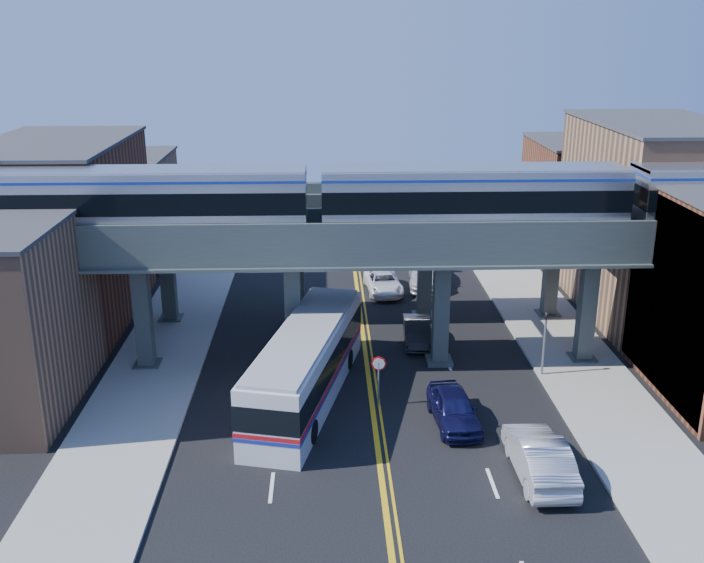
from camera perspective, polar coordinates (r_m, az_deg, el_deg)
The scene contains 19 objects.
ground at distance 36.34m, azimuth 1.77°, elevation -11.18°, with size 120.00×120.00×0.00m, color black.
sidewalk_west at distance 46.15m, azimuth -13.52°, elevation -4.92°, with size 5.00×70.00×0.16m, color gray.
sidewalk_east at distance 47.25m, azimuth 15.06°, elevation -4.50°, with size 5.00×70.00×0.16m, color gray.
building_west_b at distance 51.77m, azimuth -20.33°, elevation 3.31°, with size 8.00×14.00×11.00m, color brown.
building_west_c at distance 64.23m, azimuth -16.73°, elevation 5.04°, with size 8.00×10.00×8.00m, color #866045.
building_east_b at distance 53.22m, azimuth 21.00°, elevation 4.18°, with size 8.00×14.00×12.00m, color #866045.
building_east_c at distance 65.39m, azimuth 16.57°, elevation 5.73°, with size 8.00×10.00×9.00m, color brown.
mural_panel at distance 41.45m, azimuth 21.96°, elevation -1.55°, with size 0.10×9.50×9.50m, color teal.
elevated_viaduct_near at distance 41.23m, azimuth 1.13°, elevation 2.23°, with size 52.00×3.60×7.40m.
elevated_viaduct_far at distance 47.99m, azimuth 0.68°, elevation 4.55°, with size 52.00×3.60×7.40m.
transit_train at distance 41.20m, azimuth 8.78°, elevation 6.09°, with size 48.48×3.04×3.55m.
stop_sign at distance 38.22m, azimuth 1.95°, elevation -6.66°, with size 0.76×0.09×2.63m.
traffic_signal at distance 42.24m, azimuth 13.84°, elevation -3.91°, with size 0.15×0.18×4.10m.
transit_bus at distance 39.04m, azimuth -3.35°, elevation -6.09°, with size 6.00×13.76×3.46m.
car_lane_a at distance 37.28m, azimuth 7.42°, elevation -9.11°, with size 1.91×4.75×1.62m, color #0E0F35.
car_lane_b at distance 46.10m, azimuth 4.75°, elevation -3.63°, with size 1.51×4.34×1.43m, color #2A292C.
car_lane_c at distance 54.59m, azimuth 2.29°, elevation -0.07°, with size 2.28×4.95×1.37m, color white.
car_lane_d at distance 56.32m, azimuth 5.43°, elevation 0.64°, with size 2.46×6.06×1.76m, color silver.
car_parked_curb at distance 33.92m, azimuth 13.47°, elevation -12.27°, with size 1.93×5.53×1.82m, color #AAAAAF.
Camera 1 is at (-2.22, -31.56, 17.88)m, focal length 40.00 mm.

